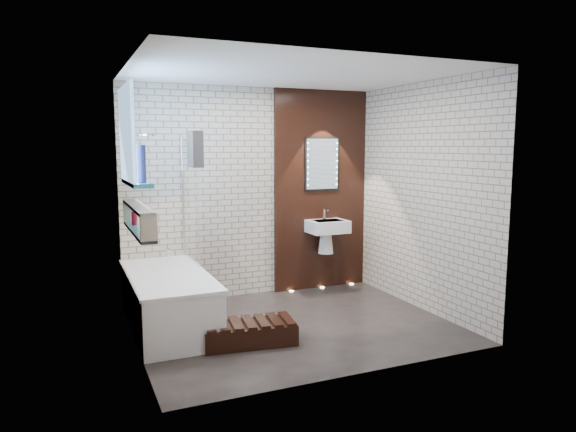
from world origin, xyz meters
name	(u,v)px	position (x,y,z in m)	size (l,w,h in m)	color
ground	(294,325)	(0.00, 0.00, 0.00)	(3.20, 3.20, 0.00)	black
room_shell	(294,203)	(0.00, 0.00, 1.30)	(3.24, 3.20, 2.60)	#BDAE96
walnut_panel	(321,191)	(0.95, 1.27, 1.30)	(1.30, 0.06, 2.60)	black
clerestory_window	(129,144)	(-1.57, 0.35, 1.90)	(0.18, 1.00, 0.94)	#7FADE0
display_niche	(139,219)	(-1.53, 0.15, 1.20)	(0.14, 1.30, 0.26)	teal
bathtub	(168,301)	(-1.22, 0.45, 0.29)	(0.79, 1.74, 0.70)	white
bath_screen	(190,200)	(-0.87, 0.89, 1.28)	(0.01, 0.78, 1.40)	white
towel	(195,149)	(-0.87, 0.60, 1.85)	(0.11, 0.29, 0.38)	black
shower_head	(148,135)	(-1.30, 0.95, 2.00)	(0.18, 0.18, 0.02)	silver
washbasin	(327,231)	(0.95, 1.07, 0.79)	(0.50, 0.36, 0.58)	white
led_mirror	(322,164)	(0.95, 1.23, 1.65)	(0.50, 0.02, 0.70)	black
walnut_step	(249,334)	(-0.60, -0.30, 0.10)	(0.88, 0.39, 0.20)	black
niche_bottles	(142,227)	(-1.53, -0.08, 1.16)	(0.05, 0.90, 0.14)	#A55319
sill_vases	(141,164)	(-1.50, 0.04, 1.72)	(0.08, 0.08, 0.34)	#151B3B
floor_uplights	(322,287)	(0.95, 1.20, 0.01)	(0.96, 0.06, 0.01)	#FFD899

